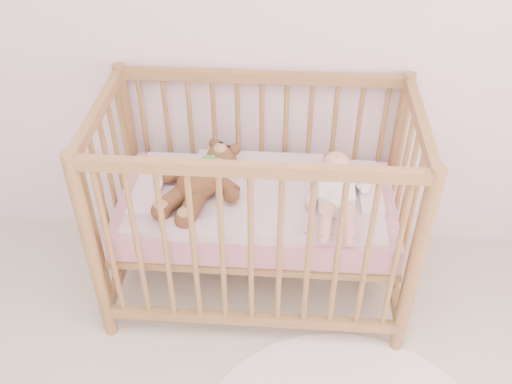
# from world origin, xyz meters

# --- Properties ---
(crib) EXTENTS (1.36, 0.76, 1.00)m
(crib) POSITION_xyz_m (0.11, 1.60, 0.50)
(crib) COLOR #9D6B42
(crib) RESTS_ON floor
(mattress) EXTENTS (1.22, 0.62, 0.13)m
(mattress) POSITION_xyz_m (0.11, 1.60, 0.49)
(mattress) COLOR #D2838F
(mattress) RESTS_ON crib
(blanket) EXTENTS (1.10, 0.58, 0.06)m
(blanket) POSITION_xyz_m (0.11, 1.60, 0.56)
(blanket) COLOR pink
(blanket) RESTS_ON mattress
(baby) EXTENTS (0.30, 0.59, 0.14)m
(baby) POSITION_xyz_m (0.45, 1.58, 0.64)
(baby) COLOR white
(baby) RESTS_ON blanket
(teddy_bear) EXTENTS (0.58, 0.67, 0.16)m
(teddy_bear) POSITION_xyz_m (-0.14, 1.58, 0.65)
(teddy_bear) COLOR brown
(teddy_bear) RESTS_ON blanket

